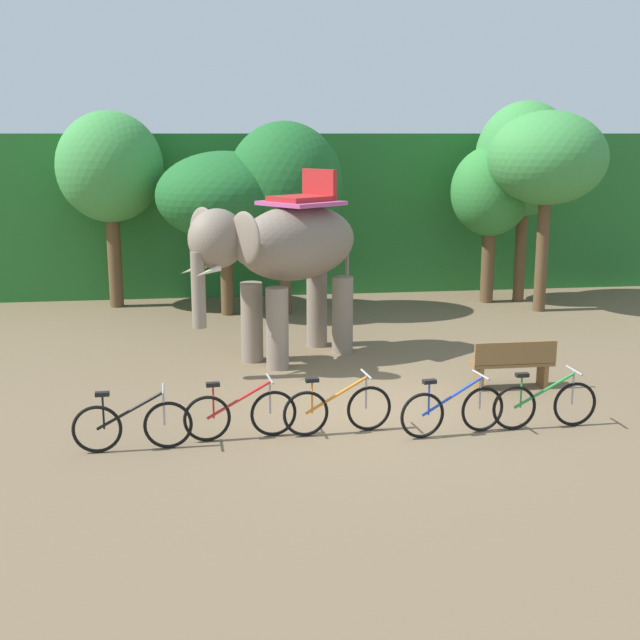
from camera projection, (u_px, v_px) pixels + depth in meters
ground_plane at (365, 408)px, 14.05m from camera, size 80.00×80.00×0.00m
foliage_hedge at (286, 207)px, 26.24m from camera, size 36.00×6.00×4.48m
tree_left at (110, 168)px, 21.46m from camera, size 2.71×2.71×5.06m
tree_center_left at (225, 196)px, 20.63m from camera, size 3.39×3.39×4.07m
tree_far_right at (285, 186)px, 20.59m from camera, size 2.86×2.86×4.78m
tree_right at (491, 193)px, 22.21m from camera, size 2.11×2.11×4.17m
tree_far_left at (525, 160)px, 22.18m from camera, size 2.63×2.63×5.32m
tree_center at (547, 159)px, 20.89m from camera, size 2.95×2.95×5.05m
elephant at (285, 251)px, 16.58m from camera, size 3.94×3.40×3.78m
bike_black at (132, 425)px, 12.06m from camera, size 1.71×0.52×0.92m
bike_red at (240, 414)px, 12.54m from camera, size 1.71×0.52×0.92m
bike_orange at (337, 409)px, 12.76m from camera, size 1.70×0.52×0.92m
bike_blue at (453, 410)px, 12.70m from camera, size 1.70×0.52×0.92m
bike_green at (545, 404)px, 13.00m from camera, size 1.71×0.52×0.92m
wooden_bench at (513, 363)px, 14.99m from camera, size 1.50×0.41×0.89m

